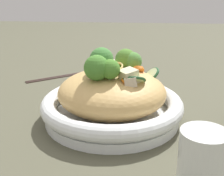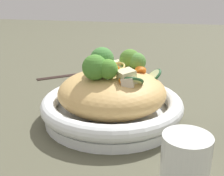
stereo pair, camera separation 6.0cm
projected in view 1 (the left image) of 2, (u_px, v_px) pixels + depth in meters
name	position (u px, v px, depth m)	size (l,w,h in m)	color
ground_plane	(112.00, 119.00, 0.62)	(3.00, 3.00, 0.00)	#4D4C3A
serving_bowl	(112.00, 108.00, 0.61)	(0.29, 0.29, 0.05)	white
noodle_heap	(112.00, 92.00, 0.60)	(0.22, 0.22, 0.09)	tan
broccoli_florets	(113.00, 63.00, 0.60)	(0.12, 0.19, 0.08)	#90B66C
carrot_coins	(132.00, 72.00, 0.60)	(0.07, 0.12, 0.03)	orange
zucchini_slices	(125.00, 72.00, 0.61)	(0.14, 0.16, 0.05)	beige
chicken_chunks	(116.00, 71.00, 0.60)	(0.10, 0.16, 0.04)	beige
chopsticks_pair	(63.00, 75.00, 0.89)	(0.19, 0.15, 0.01)	black
drinking_glass	(202.00, 163.00, 0.39)	(0.06, 0.06, 0.09)	silver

